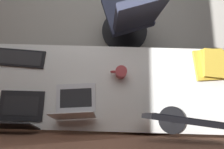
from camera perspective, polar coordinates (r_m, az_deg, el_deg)
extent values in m
cube|color=white|center=(1.38, -0.06, -4.12)|extent=(2.38, 0.66, 0.03)
cylinder|color=silver|center=(2.12, -31.95, 3.10)|extent=(0.05, 0.05, 0.70)
cube|color=white|center=(1.77, 10.16, -7.00)|extent=(0.40, 0.50, 0.69)
cube|color=silver|center=(1.81, 10.07, 1.02)|extent=(0.37, 0.01, 0.61)
cylinder|color=black|center=(1.42, 18.65, -13.65)|extent=(0.20, 0.20, 0.01)
cylinder|color=black|center=(1.37, 19.41, -13.67)|extent=(0.04, 0.04, 0.10)
cube|color=black|center=(1.17, 22.76, -13.74)|extent=(0.48, 0.08, 0.31)
cube|color=black|center=(1.17, 22.62, -12.92)|extent=(0.44, 0.06, 0.27)
cube|color=black|center=(1.51, -26.98, -8.91)|extent=(0.33, 0.22, 0.01)
cube|color=#262628|center=(1.50, -27.13, -8.88)|extent=(0.26, 0.14, 0.00)
cube|color=black|center=(1.41, -29.69, -14.09)|extent=(0.33, 0.06, 0.21)
cube|color=#B2BCCC|center=(1.41, -29.69, -14.09)|extent=(0.30, 0.05, 0.17)
cube|color=silver|center=(1.38, -11.44, -7.39)|extent=(0.31, 0.24, 0.01)
cube|color=#262628|center=(1.37, -11.51, -7.36)|extent=(0.25, 0.16, 0.00)
cube|color=silver|center=(1.27, -12.39, -12.77)|extent=(0.30, 0.07, 0.20)
cube|color=black|center=(1.27, -12.39, -12.77)|extent=(0.27, 0.06, 0.17)
cube|color=black|center=(1.59, -27.83, 4.72)|extent=(0.43, 0.16, 0.02)
cube|color=#2D2D30|center=(1.59, -28.01, 4.83)|extent=(0.38, 0.13, 0.00)
cube|color=gold|center=(1.59, 28.72, 2.71)|extent=(0.25, 0.26, 0.02)
cube|color=gold|center=(1.57, 29.59, 3.29)|extent=(0.18, 0.23, 0.03)
cube|color=gold|center=(1.55, 30.04, 3.17)|extent=(0.18, 0.23, 0.02)
cylinder|color=#A53338|center=(1.34, 2.91, 0.72)|extent=(0.09, 0.09, 0.09)
torus|color=#A53338|center=(1.34, 0.58, 0.82)|extent=(0.06, 0.01, 0.06)
cube|color=#383D56|center=(1.92, 4.94, 19.34)|extent=(0.55, 0.54, 0.07)
cube|color=#383D56|center=(1.58, 8.30, 18.46)|extent=(0.42, 0.25, 0.50)
cylinder|color=black|center=(2.10, 4.42, 16.22)|extent=(0.05, 0.05, 0.37)
cylinder|color=black|center=(2.28, 4.03, 13.79)|extent=(0.56, 0.56, 0.03)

